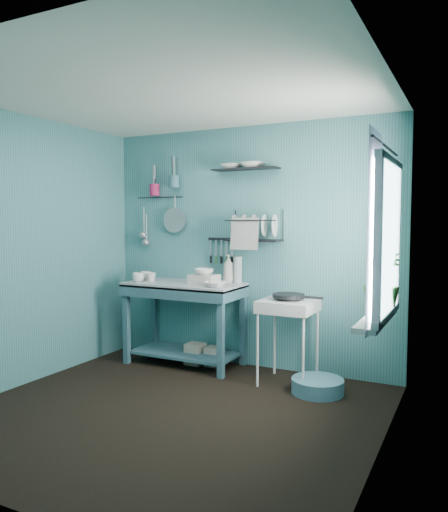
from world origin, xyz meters
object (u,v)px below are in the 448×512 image
at_px(hotplate_stand, 288,342).
at_px(potted_plant, 381,280).
at_px(utensil_cup_magenta, 154,190).
at_px(utensil_cup_teal, 174,182).
at_px(storage_tin_small, 213,356).
at_px(mug_left, 138,277).
at_px(mug_mid, 151,277).
at_px(colander, 174,220).
at_px(mug_right, 145,276).
at_px(soap_bottle, 228,269).
at_px(water_bottle, 238,270).
at_px(work_counter, 185,323).
at_px(dish_rack, 254,225).
at_px(wash_tub, 204,279).
at_px(storage_tin_large, 195,354).
at_px(floor_basin, 318,386).
at_px(frying_pan, 288,296).

height_order(hotplate_stand, potted_plant, potted_plant).
bearing_deg(utensil_cup_magenta, utensil_cup_teal, 0.00).
bearing_deg(storage_tin_small, mug_left, -162.90).
relative_size(mug_mid, colander, 0.36).
distance_m(mug_mid, mug_right, 0.13).
distance_m(soap_bottle, water_bottle, 0.10).
bearing_deg(utensil_cup_magenta, work_counter, -21.93).
relative_size(work_counter, storage_tin_small, 6.16).
height_order(work_counter, potted_plant, potted_plant).
height_order(dish_rack, potted_plant, dish_rack).
relative_size(dish_rack, utensil_cup_teal, 4.23).
bearing_deg(dish_rack, potted_plant, -24.56).
bearing_deg(utensil_cup_teal, water_bottle, 1.06).
bearing_deg(wash_tub, utensil_cup_teal, 155.60).
xyz_separation_m(soap_bottle, dish_rack, (0.31, -0.04, 0.46)).
height_order(mug_left, utensil_cup_teal, utensil_cup_teal).
xyz_separation_m(soap_bottle, water_bottle, (0.10, 0.02, -0.01)).
relative_size(water_bottle, storage_tin_small, 1.40).
distance_m(mug_left, storage_tin_large, 1.02).
bearing_deg(work_counter, storage_tin_small, 23.08).
bearing_deg(wash_tub, colander, 153.70).
bearing_deg(work_counter, water_bottle, 31.08).
xyz_separation_m(work_counter, storage_tin_small, (0.30, 0.08, -0.34)).
xyz_separation_m(hotplate_stand, floor_basin, (0.33, -0.14, -0.33)).
distance_m(utensil_cup_teal, storage_tin_large, 1.88).
relative_size(wash_tub, dish_rack, 0.51).
xyz_separation_m(utensil_cup_teal, colander, (-0.02, 0.03, -0.42)).
relative_size(water_bottle, storage_tin_large, 1.27).
bearing_deg(utensil_cup_magenta, mug_right, -86.93).
bearing_deg(work_counter, wash_tub, 3.57).
relative_size(frying_pan, potted_plant, 0.63).
height_order(frying_pan, utensil_cup_magenta, utensil_cup_magenta).
xyz_separation_m(mug_left, mug_right, (-0.02, 0.16, 0.00)).
height_order(water_bottle, dish_rack, dish_rack).
bearing_deg(frying_pan, utensil_cup_magenta, 169.77).
height_order(mug_right, soap_bottle, soap_bottle).
distance_m(water_bottle, utensil_cup_teal, 1.21).
distance_m(work_counter, utensil_cup_teal, 1.55).
bearing_deg(soap_bottle, mug_right, -167.74).
distance_m(hotplate_stand, utensil_cup_magenta, 2.28).
height_order(mug_mid, floor_basin, mug_mid).
xyz_separation_m(wash_tub, frying_pan, (0.94, -0.08, -0.09)).
height_order(work_counter, dish_rack, dish_rack).
xyz_separation_m(frying_pan, colander, (-1.46, 0.34, 0.70)).
bearing_deg(utensil_cup_teal, storage_tin_small, -12.93).
distance_m(frying_pan, dish_rack, 0.84).
bearing_deg(utensil_cup_teal, work_counter, -39.72).
distance_m(hotplate_stand, colander, 1.88).
relative_size(water_bottle, hotplate_stand, 0.35).
bearing_deg(soap_bottle, hotplate_stand, -21.31).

